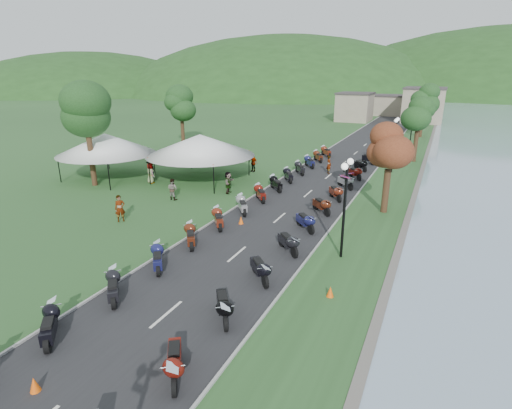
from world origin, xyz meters
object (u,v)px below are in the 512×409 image
at_px(vendor_tent_main, 201,157).
at_px(pedestrian_b, 173,199).
at_px(pedestrian_c, 152,182).
at_px(pedestrian_a, 121,221).

distance_m(vendor_tent_main, pedestrian_b, 6.19).
bearing_deg(pedestrian_b, pedestrian_c, -31.43).
height_order(pedestrian_a, pedestrian_c, pedestrian_c).
bearing_deg(pedestrian_c, vendor_tent_main, 69.81).
bearing_deg(vendor_tent_main, pedestrian_b, -78.83).
bearing_deg(pedestrian_c, pedestrian_a, -26.47).
relative_size(vendor_tent_main, pedestrian_c, 3.18).
bearing_deg(pedestrian_b, vendor_tent_main, -74.75).
distance_m(vendor_tent_main, pedestrian_a, 11.14).
bearing_deg(pedestrian_a, pedestrian_c, 69.02).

